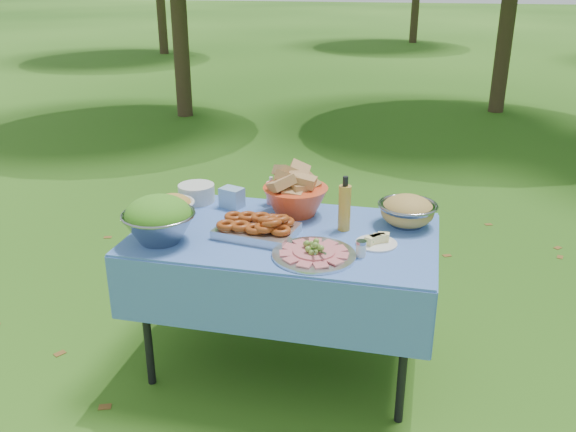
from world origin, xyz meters
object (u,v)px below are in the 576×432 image
object	(u,v)px
picnic_table	(285,300)
oil_bottle	(345,204)
plate_stack	(197,193)
salad_bowl	(159,219)
bread_bowl	(295,194)
charcuterie_platter	(314,247)
pasta_bowl_steel	(407,210)

from	to	relation	value
picnic_table	oil_bottle	bearing A→B (deg)	19.73
plate_stack	oil_bottle	world-z (taller)	oil_bottle
salad_bowl	plate_stack	xyz separation A→B (m)	(-0.03, 0.54, -0.06)
bread_bowl	charcuterie_platter	world-z (taller)	bread_bowl
pasta_bowl_steel	salad_bowl	bearing A→B (deg)	-157.48
plate_stack	oil_bottle	bearing A→B (deg)	-13.79
pasta_bowl_steel	charcuterie_platter	bearing A→B (deg)	-129.79
bread_bowl	oil_bottle	size ratio (longest dim) A/B	1.23
plate_stack	pasta_bowl_steel	size ratio (longest dim) A/B	0.68
pasta_bowl_steel	oil_bottle	bearing A→B (deg)	-156.01
oil_bottle	salad_bowl	bearing A→B (deg)	-158.02
plate_stack	bread_bowl	xyz separation A→B (m)	(0.57, -0.06, 0.06)
charcuterie_platter	oil_bottle	size ratio (longest dim) A/B	1.38
oil_bottle	pasta_bowl_steel	bearing A→B (deg)	23.99
salad_bowl	charcuterie_platter	xyz separation A→B (m)	(0.74, 0.00, -0.07)
bread_bowl	charcuterie_platter	bearing A→B (deg)	-68.23
salad_bowl	oil_bottle	distance (m)	0.89
salad_bowl	oil_bottle	bearing A→B (deg)	21.98
oil_bottle	plate_stack	bearing A→B (deg)	166.21
oil_bottle	bread_bowl	bearing A→B (deg)	151.50
pasta_bowl_steel	charcuterie_platter	xyz separation A→B (m)	(-0.38, -0.46, -0.03)
charcuterie_platter	oil_bottle	bearing A→B (deg)	75.28
pasta_bowl_steel	charcuterie_platter	world-z (taller)	pasta_bowl_steel
salad_bowl	charcuterie_platter	distance (m)	0.74
picnic_table	pasta_bowl_steel	size ratio (longest dim) A/B	5.02
plate_stack	pasta_bowl_steel	xyz separation A→B (m)	(1.15, -0.08, 0.03)
salad_bowl	charcuterie_platter	bearing A→B (deg)	0.32
salad_bowl	bread_bowl	distance (m)	0.73
charcuterie_platter	pasta_bowl_steel	bearing A→B (deg)	50.21
plate_stack	oil_bottle	distance (m)	0.88
salad_bowl	bread_bowl	world-z (taller)	bread_bowl
picnic_table	plate_stack	xyz separation A→B (m)	(-0.57, 0.31, 0.43)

